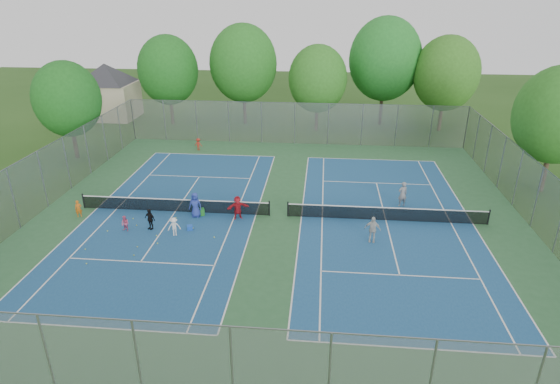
# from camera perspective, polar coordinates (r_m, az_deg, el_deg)

# --- Properties ---
(ground) EXTENTS (120.00, 120.00, 0.00)m
(ground) POSITION_cam_1_polar(r_m,az_deg,el_deg) (30.97, -0.17, -2.94)
(ground) COLOR #254917
(ground) RESTS_ON ground
(court_pad) EXTENTS (32.00, 32.00, 0.01)m
(court_pad) POSITION_cam_1_polar(r_m,az_deg,el_deg) (30.97, -0.17, -2.93)
(court_pad) COLOR #2C5D34
(court_pad) RESTS_ON ground
(court_left) EXTENTS (10.97, 23.77, 0.01)m
(court_left) POSITION_cam_1_polar(r_m,az_deg,el_deg) (32.34, -12.63, -2.33)
(court_left) COLOR navy
(court_left) RESTS_ON court_pad
(court_right) EXTENTS (10.97, 23.77, 0.01)m
(court_right) POSITION_cam_1_polar(r_m,az_deg,el_deg) (31.15, 12.77, -3.37)
(court_right) COLOR navy
(court_right) RESTS_ON court_pad
(net_left) EXTENTS (12.87, 0.10, 0.91)m
(net_left) POSITION_cam_1_polar(r_m,az_deg,el_deg) (32.15, -12.70, -1.62)
(net_left) COLOR black
(net_left) RESTS_ON ground
(net_right) EXTENTS (12.87, 0.10, 0.91)m
(net_right) POSITION_cam_1_polar(r_m,az_deg,el_deg) (30.96, 12.85, -2.65)
(net_right) COLOR black
(net_right) RESTS_ON ground
(fence_north) EXTENTS (32.00, 0.10, 4.00)m
(fence_north) POSITION_cam_1_polar(r_m,az_deg,el_deg) (45.26, 1.79, 8.35)
(fence_north) COLOR gray
(fence_north) RESTS_ON ground
(fence_south) EXTENTS (32.00, 0.10, 4.00)m
(fence_south) POSITION_cam_1_polar(r_m,az_deg,el_deg) (16.74, -5.84, -21.29)
(fence_south) COLOR gray
(fence_south) RESTS_ON ground
(fence_west) EXTENTS (0.10, 32.00, 4.00)m
(fence_west) POSITION_cam_1_polar(r_m,az_deg,el_deg) (35.36, -26.95, 1.36)
(fence_west) COLOR gray
(fence_west) RESTS_ON ground
(fence_east) EXTENTS (0.10, 32.00, 4.00)m
(fence_east) POSITION_cam_1_polar(r_m,az_deg,el_deg) (32.84, 28.83, -0.60)
(fence_east) COLOR gray
(fence_east) RESTS_ON ground
(house) EXTENTS (11.03, 11.03, 7.30)m
(house) POSITION_cam_1_polar(r_m,az_deg,el_deg) (58.01, -20.42, 12.53)
(house) COLOR #B7A88C
(house) RESTS_ON ground
(tree_nw) EXTENTS (6.40, 6.40, 9.58)m
(tree_nw) POSITION_cam_1_polar(r_m,az_deg,el_deg) (52.94, -13.50, 14.25)
(tree_nw) COLOR #443326
(tree_nw) RESTS_ON ground
(tree_nl) EXTENTS (7.20, 7.20, 10.69)m
(tree_nl) POSITION_cam_1_polar(r_m,az_deg,el_deg) (51.87, -4.50, 15.35)
(tree_nl) COLOR #443326
(tree_nl) RESTS_ON ground
(tree_nc) EXTENTS (6.00, 6.00, 8.85)m
(tree_nc) POSITION_cam_1_polar(r_m,az_deg,el_deg) (49.35, 4.61, 13.58)
(tree_nc) COLOR #443326
(tree_nc) RESTS_ON ground
(tree_nr) EXTENTS (7.60, 7.60, 11.42)m
(tree_nr) POSITION_cam_1_polar(r_m,az_deg,el_deg) (52.44, 12.70, 15.52)
(tree_nr) COLOR #443326
(tree_nr) RESTS_ON ground
(tree_ne) EXTENTS (6.60, 6.60, 9.77)m
(tree_ne) POSITION_cam_1_polar(r_m,az_deg,el_deg) (51.72, 19.62, 13.45)
(tree_ne) COLOR #443326
(tree_ne) RESTS_ON ground
(tree_side_w) EXTENTS (5.60, 5.60, 8.47)m
(tree_side_w) POSITION_cam_1_polar(r_m,az_deg,el_deg) (44.25, -24.53, 10.26)
(tree_side_w) COLOR #443326
(tree_side_w) RESTS_ON ground
(tree_side_e) EXTENTS (6.00, 6.00, 9.20)m
(tree_side_e) POSITION_cam_1_polar(r_m,az_deg,el_deg) (38.23, 30.81, 8.05)
(tree_side_e) COLOR #443326
(tree_side_e) RESTS_ON ground
(ball_crate) EXTENTS (0.43, 0.43, 0.29)m
(ball_crate) POSITION_cam_1_polar(r_m,az_deg,el_deg) (29.73, -10.93, -4.28)
(ball_crate) COLOR blue
(ball_crate) RESTS_ON ground
(ball_hopper) EXTENTS (0.35, 0.35, 0.52)m
(ball_hopper) POSITION_cam_1_polar(r_m,az_deg,el_deg) (31.35, -9.46, -2.42)
(ball_hopper) COLOR #217C25
(ball_hopper) RESTS_ON ground
(student_a) EXTENTS (0.50, 0.44, 1.16)m
(student_a) POSITION_cam_1_polar(r_m,az_deg,el_deg) (33.35, -23.35, -1.90)
(student_a) COLOR #D56114
(student_a) RESTS_ON ground
(student_b) EXTENTS (0.60, 0.53, 1.03)m
(student_b) POSITION_cam_1_polar(r_m,az_deg,el_deg) (30.41, -18.36, -3.68)
(student_b) COLOR #D55279
(student_b) RESTS_ON ground
(student_c) EXTENTS (0.87, 0.66, 1.19)m
(student_c) POSITION_cam_1_polar(r_m,az_deg,el_deg) (29.04, -12.77, -4.15)
(student_c) COLOR white
(student_c) RESTS_ON ground
(student_d) EXTENTS (0.88, 0.64, 1.38)m
(student_d) POSITION_cam_1_polar(r_m,az_deg,el_deg) (30.14, -15.58, -3.19)
(student_d) COLOR black
(student_d) RESTS_ON ground
(student_e) EXTENTS (0.87, 0.59, 1.71)m
(student_e) POSITION_cam_1_polar(r_m,az_deg,el_deg) (31.02, -10.30, -1.56)
(student_e) COLOR #283A95
(student_e) RESTS_ON ground
(student_f) EXTENTS (1.52, 1.03, 1.58)m
(student_f) POSITION_cam_1_polar(r_m,az_deg,el_deg) (30.44, -5.18, -1.89)
(student_f) COLOR #B01922
(student_f) RESTS_ON ground
(child_far_baseline) EXTENTS (0.81, 0.57, 1.14)m
(child_far_baseline) POSITION_cam_1_polar(r_m,az_deg,el_deg) (44.33, -9.92, 5.76)
(child_far_baseline) COLOR #A02416
(child_far_baseline) RESTS_ON ground
(instructor) EXTENTS (0.76, 0.62, 1.79)m
(instructor) POSITION_cam_1_polar(r_m,az_deg,el_deg) (33.10, 14.71, -0.25)
(instructor) COLOR gray
(instructor) RESTS_ON ground
(teen_court_b) EXTENTS (1.01, 0.55, 1.63)m
(teen_court_b) POSITION_cam_1_polar(r_m,az_deg,el_deg) (28.08, 11.19, -4.49)
(teen_court_b) COLOR beige
(teen_court_b) RESTS_ON ground
(tennis_ball_0) EXTENTS (0.07, 0.07, 0.07)m
(tennis_ball_0) POSITION_cam_1_polar(r_m,az_deg,el_deg) (27.75, -17.38, -7.40)
(tennis_ball_0) COLOR #ABC42D
(tennis_ball_0) RESTS_ON ground
(tennis_ball_1) EXTENTS (0.07, 0.07, 0.07)m
(tennis_ball_1) POSITION_cam_1_polar(r_m,az_deg,el_deg) (31.99, -17.48, -3.14)
(tennis_ball_1) COLOR #C0DF34
(tennis_ball_1) RESTS_ON ground
(tennis_ball_2) EXTENTS (0.07, 0.07, 0.07)m
(tennis_ball_2) POSITION_cam_1_polar(r_m,az_deg,el_deg) (29.85, -10.56, -4.37)
(tennis_ball_2) COLOR gold
(tennis_ball_2) RESTS_ON ground
(tennis_ball_3) EXTENTS (0.07, 0.07, 0.07)m
(tennis_ball_3) POSITION_cam_1_polar(r_m,az_deg,el_deg) (28.59, -8.03, -5.50)
(tennis_ball_3) COLOR #E4F238
(tennis_ball_3) RESTS_ON ground
(tennis_ball_4) EXTENTS (0.07, 0.07, 0.07)m
(tennis_ball_4) POSITION_cam_1_polar(r_m,az_deg,el_deg) (29.46, -14.81, -5.19)
(tennis_ball_4) COLOR #CFE134
(tennis_ball_4) RESTS_ON ground
(tennis_ball_5) EXTENTS (0.07, 0.07, 0.07)m
(tennis_ball_5) POSITION_cam_1_polar(r_m,az_deg,el_deg) (31.37, -12.58, -3.12)
(tennis_ball_5) COLOR #B7D832
(tennis_ball_5) RESTS_ON ground
(tennis_ball_6) EXTENTS (0.07, 0.07, 0.07)m
(tennis_ball_6) POSITION_cam_1_polar(r_m,az_deg,el_deg) (28.59, -14.70, -6.10)
(tennis_ball_6) COLOR #D3E735
(tennis_ball_6) RESTS_ON ground
(tennis_ball_7) EXTENTS (0.07, 0.07, 0.07)m
(tennis_ball_7) POSITION_cam_1_polar(r_m,az_deg,el_deg) (30.92, -20.29, -4.50)
(tennis_ball_7) COLOR #CCDE33
(tennis_ball_7) RESTS_ON ground
(tennis_ball_8) EXTENTS (0.07, 0.07, 0.07)m
(tennis_ball_8) POSITION_cam_1_polar(r_m,az_deg,el_deg) (31.04, -17.08, -3.93)
(tennis_ball_8) COLOR yellow
(tennis_ball_8) RESTS_ON ground
(tennis_ball_9) EXTENTS (0.07, 0.07, 0.07)m
(tennis_ball_9) POSITION_cam_1_polar(r_m,az_deg,el_deg) (28.54, -17.00, -6.44)
(tennis_ball_9) COLOR gold
(tennis_ball_9) RESTS_ON ground
(tennis_ball_10) EXTENTS (0.07, 0.07, 0.07)m
(tennis_ball_10) POSITION_cam_1_polar(r_m,az_deg,el_deg) (27.83, -22.51, -8.11)
(tennis_ball_10) COLOR yellow
(tennis_ball_10) RESTS_ON ground
(tennis_ball_11) EXTENTS (0.07, 0.07, 0.07)m
(tennis_ball_11) POSITION_cam_1_polar(r_m,az_deg,el_deg) (29.30, -22.64, -6.49)
(tennis_ball_11) COLOR #C9DE33
(tennis_ball_11) RESTS_ON ground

